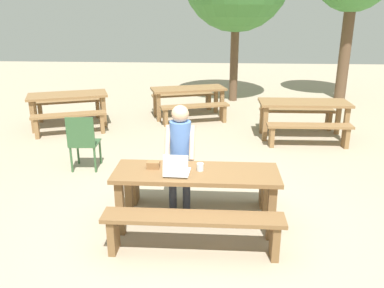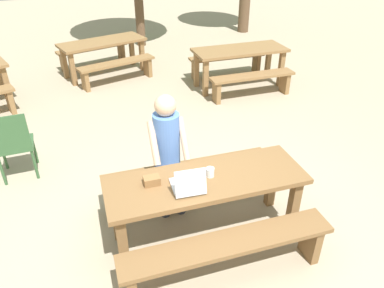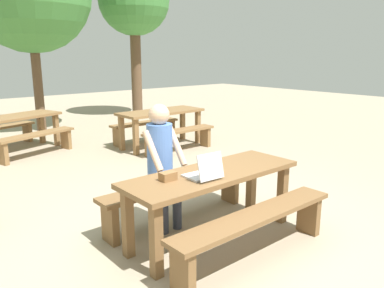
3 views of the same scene
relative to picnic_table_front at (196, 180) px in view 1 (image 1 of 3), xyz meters
name	(u,v)px [view 1 (image 1 of 3)]	position (x,y,z in m)	size (l,w,h in m)	color
ground_plane	(196,226)	(0.00, 0.00, -0.61)	(30.00, 30.00, 0.00)	tan
picnic_table_front	(196,180)	(0.00, 0.00, 0.00)	(1.94, 0.66, 0.72)	brown
bench_near	(193,225)	(0.00, -0.59, -0.26)	(1.93, 0.30, 0.46)	brown
bench_far	(198,180)	(0.00, 0.59, -0.26)	(1.93, 0.30, 0.46)	brown
laptop	(177,169)	(-0.22, -0.11, 0.18)	(0.30, 0.33, 0.26)	silver
small_pouch	(153,165)	(-0.51, 0.07, 0.16)	(0.15, 0.10, 0.08)	olive
coffee_mug	(200,167)	(0.05, 0.02, 0.16)	(0.08, 0.08, 0.09)	white
person_seated	(180,149)	(-0.24, 0.55, 0.19)	(0.39, 0.40, 1.37)	#333847
plastic_chair	(83,142)	(-1.91, 1.67, -0.12)	(0.46, 0.46, 0.93)	#335933
picnic_table_mid	(188,93)	(-0.46, 5.13, -0.02)	(1.87, 1.17, 0.71)	olive
bench_mid_south	(195,110)	(-0.27, 4.53, -0.28)	(1.58, 0.76, 0.44)	olive
bench_mid_north	(183,98)	(-0.65, 5.72, -0.28)	(1.58, 0.76, 0.44)	olive
picnic_table_rear	(304,108)	(1.98, 3.65, 0.02)	(1.79, 0.74, 0.75)	olive
bench_rear_south	(309,130)	(1.99, 3.06, -0.28)	(1.60, 0.33, 0.44)	olive
bench_rear_north	(297,115)	(1.97, 4.24, -0.28)	(1.60, 0.33, 0.44)	olive
picnic_table_distant	(68,99)	(-3.04, 4.11, 0.01)	(1.83, 1.28, 0.74)	olive
bench_distant_south	(69,119)	(-2.81, 3.50, -0.27)	(1.52, 0.80, 0.46)	olive
bench_distant_north	(69,105)	(-3.26, 4.73, -0.27)	(1.52, 0.80, 0.46)	olive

